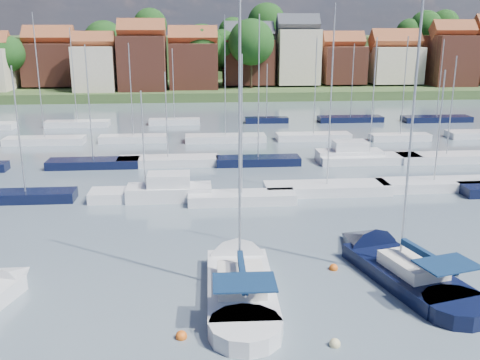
{
  "coord_description": "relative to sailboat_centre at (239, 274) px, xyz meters",
  "views": [
    {
      "loc": [
        -3.06,
        -22.91,
        13.63
      ],
      "look_at": [
        0.1,
        14.0,
        3.23
      ],
      "focal_mm": 40.0,
      "sensor_mm": 36.0,
      "label": 1
    }
  ],
  "objects": [
    {
      "name": "marina_field",
      "position": [
        2.69,
        30.56,
        0.09
      ],
      "size": [
        79.62,
        41.41,
        15.93
      ],
      "color": "silver",
      "rests_on": "ground"
    },
    {
      "name": "far_shore_town",
      "position": [
        3.01,
        128.08,
        4.26
      ],
      "size": [
        212.46,
        90.0,
        22.27
      ],
      "color": "#3E5B2D",
      "rests_on": "ground"
    },
    {
      "name": "buoy_e",
      "position": [
        5.7,
        0.88,
        -0.35
      ],
      "size": [
        0.53,
        0.53,
        0.53
      ],
      "primitive_type": "sphere",
      "color": "#D85914",
      "rests_on": "ground"
    },
    {
      "name": "ground",
      "position": [
        0.79,
        35.41,
        -0.35
      ],
      "size": [
        260.0,
        260.0,
        0.0
      ],
      "primitive_type": "plane",
      "color": "#4C5C68",
      "rests_on": "ground"
    },
    {
      "name": "buoy_d",
      "position": [
        3.75,
        -6.91,
        -0.35
      ],
      "size": [
        0.51,
        0.51,
        0.51
      ],
      "primitive_type": "sphere",
      "color": "beige",
      "rests_on": "ground"
    },
    {
      "name": "buoy_c",
      "position": [
        -3.11,
        -5.7,
        -0.35
      ],
      "size": [
        0.54,
        0.54,
        0.54
      ],
      "primitive_type": "sphere",
      "color": "#D85914",
      "rests_on": "ground"
    },
    {
      "name": "sailboat_centre",
      "position": [
        0.0,
        0.0,
        0.0
      ],
      "size": [
        3.85,
        13.22,
        17.75
      ],
      "rotation": [
        0.0,
        0.0,
        1.54
      ],
      "color": "silver",
      "rests_on": "ground"
    },
    {
      "name": "sailboat_navy",
      "position": [
        8.95,
        0.84,
        0.0
      ],
      "size": [
        6.54,
        13.32,
        17.77
      ],
      "rotation": [
        0.0,
        0.0,
        1.83
      ],
      "color": "black",
      "rests_on": "ground"
    }
  ]
}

